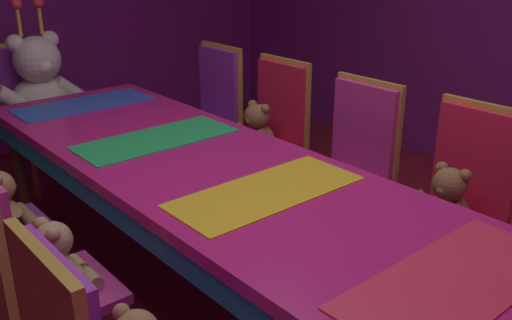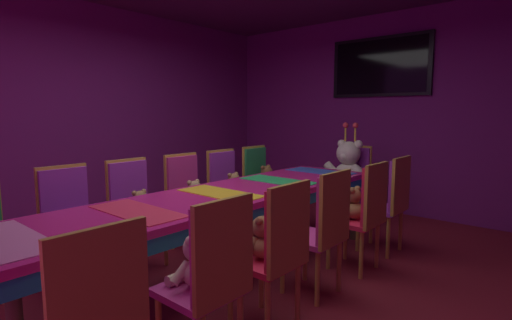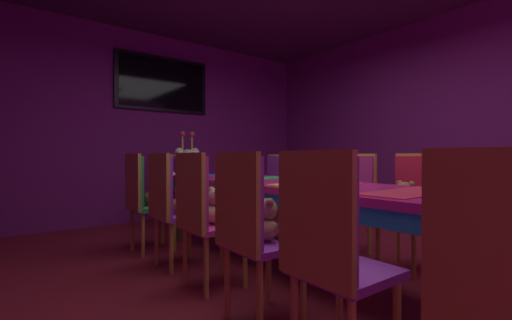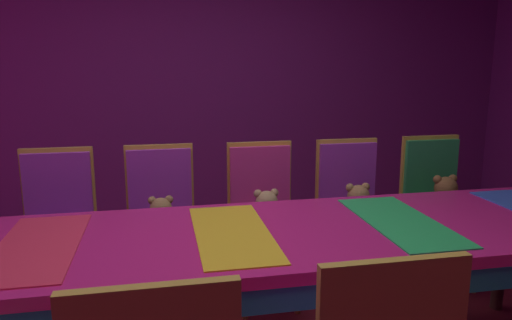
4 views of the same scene
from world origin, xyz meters
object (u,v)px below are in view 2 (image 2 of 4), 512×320
chair_right_1 (214,269)px  chair_right_2 (279,243)px  teddy_left_4 (234,186)px  chair_right_0 (93,316)px  chair_left_4 (225,183)px  chair_right_3 (326,222)px  chair_right_4 (367,207)px  teddy_right_2 (262,240)px  king_teddy_bear (348,167)px  chair_left_3 (186,191)px  chair_right_5 (393,195)px  wall_tv (380,67)px  chair_left_1 (68,213)px  teddy_right_1 (196,263)px  teddy_left_5 (267,179)px  banquet_table (221,203)px  teddy_right_0 (77,307)px  chair_left_2 (132,201)px  teddy_left_2 (141,206)px  throne_chair (353,175)px  teddy_left_3 (195,195)px  teddy_right_4 (352,205)px

chair_right_1 → chair_right_2: 0.56m
teddy_left_4 → chair_right_0: chair_right_0 is taller
chair_left_4 → chair_right_3: size_ratio=1.00×
chair_right_4 → teddy_right_2: bearing=83.2°
chair_right_0 → king_teddy_bear: size_ratio=1.19×
chair_left_3 → teddy_left_4: size_ratio=3.33×
chair_right_5 → wall_tv: (-0.87, 1.58, 1.45)m
teddy_left_4 → teddy_right_2: (1.44, -1.23, 0.01)m
chair_left_1 → teddy_right_1: (1.60, 0.00, -0.01)m
teddy_left_4 → teddy_right_1: 2.29m
chair_right_1 → teddy_left_5: bearing=-56.3°
banquet_table → teddy_left_4: size_ratio=12.64×
chair_right_0 → chair_right_3: (0.00, 1.81, 0.00)m
teddy_left_5 → teddy_left_4: bearing=-88.0°
teddy_right_0 → chair_left_2: bearing=-38.0°
teddy_left_2 → chair_left_3: size_ratio=0.28×
chair_left_3 → throne_chair: size_ratio=1.00×
teddy_left_5 → chair_right_0: 3.43m
chair_left_3 → chair_right_0: bearing=-47.4°
chair_right_4 → chair_right_5: size_ratio=1.00×
teddy_left_5 → chair_right_2: chair_right_2 is taller
chair_left_1 → throne_chair: bearing=75.1°
chair_left_1 → teddy_left_2: size_ratio=3.60×
chair_right_0 → chair_right_2: bearing=-91.2°
teddy_right_2 → chair_left_2: bearing=-1.0°
teddy_left_5 → king_teddy_bear: king_teddy_bear is taller
teddy_left_3 → chair_left_4: bearing=103.8°
chair_right_4 → teddy_right_4: chair_right_4 is taller
teddy_left_3 → teddy_left_5: size_ratio=0.91×
chair_left_3 → teddy_left_4: (0.14, 0.58, -0.02)m
king_teddy_bear → chair_right_4: bearing=33.8°
teddy_right_0 → teddy_left_4: bearing=-59.8°
chair_right_4 → throne_chair: (-0.88, 1.48, 0.00)m
teddy_left_5 → teddy_right_1: bearing=-58.7°
chair_left_1 → chair_right_4: bearing=45.9°
chair_left_2 → chair_right_4: size_ratio=1.00×
chair_left_1 → teddy_left_4: chair_left_1 is taller
chair_left_4 → teddy_right_2: bearing=-37.8°
teddy_left_5 → teddy_right_4: teddy_right_4 is taller
teddy_left_5 → teddy_right_1: (1.46, -2.40, 0.00)m
chair_left_1 → chair_right_5: 2.98m
teddy_right_0 → throne_chair: size_ratio=0.32×
chair_left_2 → king_teddy_bear: size_ratio=1.19×
teddy_left_3 → teddy_left_4: 0.58m
teddy_left_4 → teddy_right_4: bearing=1.2°
teddy_right_4 → king_teddy_bear: king_teddy_bear is taller
wall_tv → chair_left_2: bearing=-104.4°
teddy_left_4 → chair_right_3: (1.56, -0.62, 0.02)m
chair_left_4 → teddy_right_2: size_ratio=3.18×
chair_left_3 → teddy_right_4: size_ratio=3.11×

